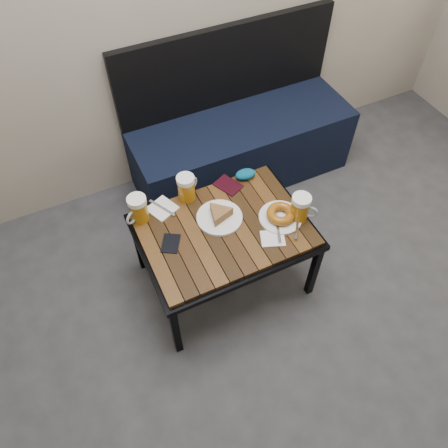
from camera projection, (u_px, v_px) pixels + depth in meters
name	position (u px, v px, depth m)	size (l,w,h in m)	color
ground	(362.00, 437.00, 1.99)	(4.00, 4.00, 0.00)	#2D2D30
bench	(240.00, 142.00, 2.83)	(1.40, 0.50, 0.95)	black
cafe_table	(224.00, 233.00, 2.17)	(0.84, 0.62, 0.47)	black
beer_mug_left	(138.00, 209.00, 2.11)	(0.14, 0.12, 0.15)	#A7680D
beer_mug_centre	(187.00, 187.00, 2.20)	(0.14, 0.12, 0.15)	#A7680D
beer_mug_right	(301.00, 208.00, 2.12)	(0.14, 0.13, 0.15)	#A7680D
plate_pie	(219.00, 215.00, 2.15)	(0.23, 0.23, 0.06)	white
plate_bagel	(281.00, 215.00, 2.15)	(0.24, 0.26, 0.06)	white
napkin_left	(162.00, 208.00, 2.21)	(0.17, 0.17, 0.01)	white
napkin_right	(273.00, 238.00, 2.09)	(0.14, 0.13, 0.01)	white
passport_navy	(171.00, 243.00, 2.08)	(0.08, 0.11, 0.01)	black
passport_burgundy	(228.00, 185.00, 2.31)	(0.10, 0.14, 0.01)	black
knit_pouch	(245.00, 174.00, 2.33)	(0.11, 0.07, 0.05)	navy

